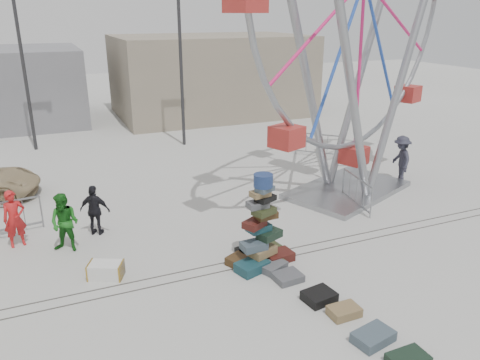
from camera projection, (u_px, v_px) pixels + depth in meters
name	position (u px, v px, depth m)	size (l,w,h in m)	color
ground	(219.00, 286.00, 11.57)	(90.00, 90.00, 0.00)	#9E9E99
track_line_near	(211.00, 274.00, 12.09)	(40.00, 0.04, 0.01)	#47443F
track_line_far	(206.00, 267.00, 12.44)	(40.00, 0.04, 0.01)	#47443F
building_right	(211.00, 75.00, 30.62)	(12.00, 8.00, 5.00)	gray
lamp_post_right	(182.00, 54.00, 22.45)	(1.41, 0.25, 8.00)	#2D2D30
lamp_post_left	(24.00, 56.00, 21.60)	(1.41, 0.25, 8.00)	#2D2D30
suitcase_tower	(261.00, 239.00, 12.41)	(1.88, 1.64, 2.54)	#184049
ferris_wheel	(362.00, 9.00, 15.41)	(10.54, 4.49, 13.14)	gray
steamer_trunk	(106.00, 270.00, 11.89)	(0.85, 0.49, 0.40)	silver
row_case_0	(269.00, 263.00, 12.44)	(0.71, 0.51, 0.20)	#333B1D
row_case_1	(288.00, 277.00, 11.79)	(0.69, 0.57, 0.18)	#56575D
row_case_2	(319.00, 296.00, 10.94)	(0.72, 0.59, 0.23)	black
row_case_3	(344.00, 311.00, 10.41)	(0.69, 0.48, 0.21)	olive
row_case_4	(373.00, 337.00, 9.58)	(0.85, 0.55, 0.23)	#445562
row_case_5	(408.00, 359.00, 9.00)	(0.78, 0.50, 0.18)	black
barricade_dummy_c	(6.00, 218.00, 14.07)	(2.00, 0.10, 1.10)	gray
barricade_wheel_front	(356.00, 192.00, 16.10)	(2.00, 0.10, 1.10)	gray
barricade_wheel_back	(317.00, 145.00, 21.82)	(2.00, 0.10, 1.10)	gray
pedestrian_red	(14.00, 219.00, 13.30)	(0.62, 0.40, 1.69)	red
pedestrian_green	(65.00, 223.00, 13.02)	(0.83, 0.65, 1.71)	#186219
pedestrian_black	(95.00, 210.00, 14.02)	(0.92, 0.38, 1.57)	black
pedestrian_grey	(401.00, 159.00, 18.39)	(1.21, 0.70, 1.87)	#292A37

